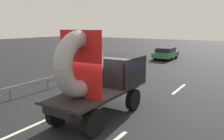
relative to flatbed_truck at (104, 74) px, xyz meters
The scene contains 8 objects.
ground_plane 1.84m from the flatbed_truck, 83.57° to the right, with size 120.00×120.00×0.00m, color black.
flatbed_truck is the anchor object (origin of this frame).
distant_sedan 18.16m from the flatbed_truck, 100.52° to the left, with size 1.81×4.22×1.38m.
guardrail 6.03m from the flatbed_truck, 151.91° to the left, with size 0.10×10.19×0.71m.
lane_dash_left_near 3.73m from the flatbed_truck, 120.32° to the right, with size 2.12×0.16×0.01m, color beige.
lane_dash_left_far 6.26m from the flatbed_truck, 106.02° to the left, with size 2.80×0.16×0.01m, color beige.
lane_dash_right_far 6.27m from the flatbed_truck, 74.02° to the left, with size 2.62×0.16×0.01m, color beige.
oncoming_car 18.95m from the flatbed_truck, 101.91° to the left, with size 1.56×3.64×1.19m.
Camera 1 is at (5.28, -7.36, 3.79)m, focal length 36.42 mm.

